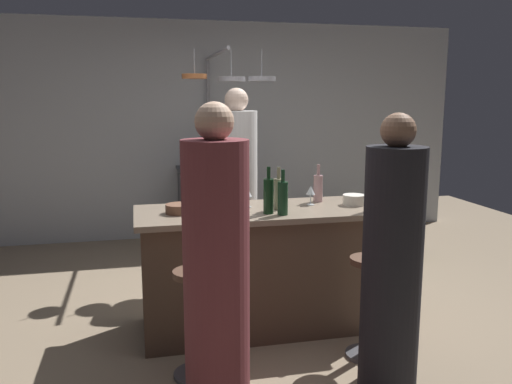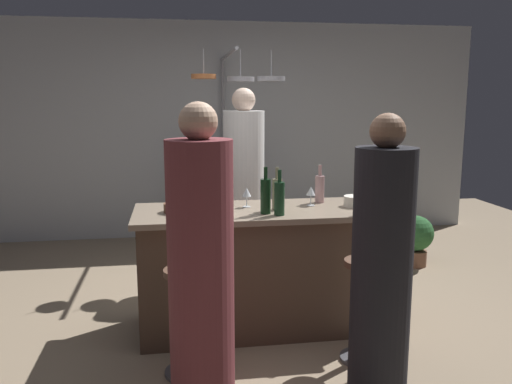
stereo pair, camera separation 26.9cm
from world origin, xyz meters
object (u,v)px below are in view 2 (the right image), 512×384
object	(u,v)px
wine_bottle_white	(277,193)
wine_glass_near_left_guest	(311,192)
wine_glass_by_chef	(247,193)
bar_stool_left	(186,317)
potted_plant	(416,237)
chef	(244,193)
mixing_bowl_wooden	(178,208)
mixing_bowl_ceramic	(355,201)
mixing_bowl_steel	(217,210)
bar_stool_right	(363,305)
pepper_mill	(368,199)
wine_bottle_rose	(320,188)
guest_left	(201,272)
wine_bottle_green	(279,198)
guest_right	(382,268)
stove_range	(226,204)
wine_bottle_red	(266,195)

from	to	relation	value
wine_bottle_white	wine_glass_near_left_guest	distance (m)	0.29
wine_bottle_white	wine_glass_by_chef	size ratio (longest dim) A/B	2.11
bar_stool_left	potted_plant	xyz separation A→B (m)	(2.37, 1.81, -0.08)
chef	mixing_bowl_wooden	xyz separation A→B (m)	(-0.62, -1.10, 0.10)
mixing_bowl_ceramic	mixing_bowl_steel	size ratio (longest dim) A/B	0.91
bar_stool_right	chef	bearing A→B (deg)	107.63
wine_glass_near_left_guest	pepper_mill	bearing A→B (deg)	-44.85
chef	pepper_mill	bearing A→B (deg)	-62.97
wine_bottle_rose	wine_glass_by_chef	size ratio (longest dim) A/B	1.99
guest_left	mixing_bowl_ceramic	xyz separation A→B (m)	(1.20, 0.96, 0.16)
wine_bottle_green	potted_plant	bearing A→B (deg)	39.53
wine_bottle_rose	mixing_bowl_wooden	size ratio (longest dim) A/B	1.49
mixing_bowl_ceramic	guest_right	bearing A→B (deg)	-100.62
stove_range	bar_stool_right	size ratio (longest dim) A/B	1.31
guest_right	mixing_bowl_wooden	bearing A→B (deg)	138.85
wine_bottle_rose	mixing_bowl_ceramic	bearing A→B (deg)	-40.02
potted_plant	wine_bottle_white	xyz separation A→B (m)	(-1.69, -1.23, 0.72)
pepper_mill	wine_bottle_red	distance (m)	0.71
stove_range	potted_plant	size ratio (longest dim) A/B	1.71
wine_bottle_white	wine_bottle_red	size ratio (longest dim) A/B	0.94
potted_plant	mixing_bowl_ceramic	bearing A→B (deg)	-132.26
mixing_bowl_ceramic	wine_glass_by_chef	bearing A→B (deg)	173.35
mixing_bowl_steel	bar_stool_left	bearing A→B (deg)	-118.12
chef	mixing_bowl_steel	xyz separation A→B (m)	(-0.36, -1.27, 0.11)
stove_range	guest_left	world-z (taller)	guest_left
pepper_mill	wine_bottle_white	size ratio (longest dim) A/B	0.68
guest_right	wine_bottle_rose	world-z (taller)	guest_right
stove_range	potted_plant	xyz separation A→B (m)	(1.81, -1.26, -0.15)
pepper_mill	wine_glass_by_chef	distance (m)	0.87
bar_stool_left	mixing_bowl_ceramic	distance (m)	1.52
bar_stool_right	wine_glass_near_left_guest	world-z (taller)	wine_glass_near_left_guest
wine_glass_near_left_guest	mixing_bowl_ceramic	xyz separation A→B (m)	(0.32, -0.07, -0.07)
potted_plant	wine_bottle_green	xyz separation A→B (m)	(-1.71, -1.41, 0.72)
chef	mixing_bowl_ceramic	size ratio (longest dim) A/B	10.71
bar_stool_left	pepper_mill	xyz separation A→B (m)	(1.28, 0.36, 0.63)
bar_stool_left	wine_bottle_white	size ratio (longest dim) A/B	2.21
wine_bottle_white	wine_glass_by_chef	world-z (taller)	wine_bottle_white
chef	bar_stool_right	distance (m)	1.85
wine_bottle_white	mixing_bowl_steel	xyz separation A→B (m)	(-0.44, -0.14, -0.08)
potted_plant	guest_right	bearing A→B (deg)	-120.33
bar_stool_left	guest_right	bearing A→B (deg)	-18.70
wine_bottle_green	wine_bottle_red	size ratio (longest dim) A/B	0.96
mixing_bowl_wooden	mixing_bowl_steel	bearing A→B (deg)	-32.89
mixing_bowl_ceramic	bar_stool_right	bearing A→B (deg)	-103.08
bar_stool_left	mixing_bowl_steel	bearing A→B (deg)	61.88
bar_stool_left	wine_glass_by_chef	distance (m)	1.06
chef	wine_glass_near_left_guest	world-z (taller)	chef
potted_plant	bar_stool_right	bearing A→B (deg)	-124.26
bar_stool_left	wine_bottle_green	size ratio (longest dim) A/B	2.16
guest_right	wine_bottle_rose	bearing A→B (deg)	91.78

